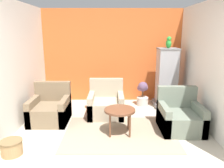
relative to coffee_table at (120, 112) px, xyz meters
name	(u,v)px	position (x,y,z in m)	size (l,w,h in m)	color
wall_back_accent	(112,56)	(-0.15, 2.16, 0.82)	(3.87, 0.06, 2.51)	orange
wall_left	(16,66)	(-2.05, 0.41, 0.82)	(0.06, 3.43, 2.51)	silver
wall_right	(208,66)	(1.76, 0.41, 0.82)	(0.06, 3.43, 2.51)	silver
area_rug	(120,133)	(0.00, 0.00, -0.43)	(2.10, 1.53, 0.01)	gray
coffee_table	(120,112)	(0.00, 0.00, 0.00)	(0.59, 0.59, 0.49)	brown
armchair_left	(50,110)	(-1.49, 0.59, -0.17)	(0.79, 0.81, 0.82)	#7A664C
armchair_right	(180,117)	(1.20, 0.17, -0.17)	(0.79, 0.81, 0.82)	slate
armchair_middle	(106,105)	(-0.28, 0.92, -0.17)	(0.79, 0.81, 0.82)	tan
birdcage	(167,79)	(1.25, 1.60, 0.29)	(0.59, 0.59, 1.51)	slate
parrot	(169,43)	(1.25, 1.60, 1.21)	(0.13, 0.24, 0.29)	green
potted_plant	(143,94)	(0.66, 1.66, -0.12)	(0.30, 0.30, 0.64)	beige
wicker_basket	(12,147)	(-1.74, -0.75, -0.31)	(0.34, 0.34, 0.24)	#A37F51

